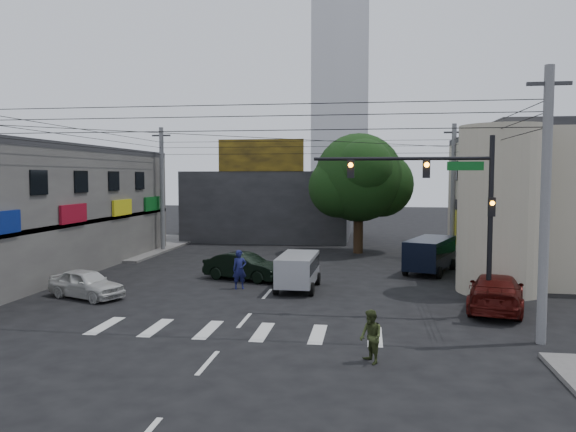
% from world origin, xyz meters
% --- Properties ---
extents(ground, '(160.00, 160.00, 0.00)m').
position_xyz_m(ground, '(0.00, 0.00, 0.00)').
color(ground, black).
rests_on(ground, ground).
extents(sidewalk_far_left, '(16.00, 16.00, 0.15)m').
position_xyz_m(sidewalk_far_left, '(-18.00, 18.00, 0.07)').
color(sidewalk_far_left, '#514F4C').
rests_on(sidewalk_far_left, ground).
extents(sidewalk_far_right, '(16.00, 16.00, 0.15)m').
position_xyz_m(sidewalk_far_right, '(18.00, 18.00, 0.07)').
color(sidewalk_far_right, '#514F4C').
rests_on(sidewalk_far_right, ground).
extents(corner_column, '(4.00, 4.00, 8.00)m').
position_xyz_m(corner_column, '(11.00, 4.00, 4.00)').
color(corner_column, '#A19980').
rests_on(corner_column, ground).
extents(building_far, '(14.00, 10.00, 6.00)m').
position_xyz_m(building_far, '(-4.00, 26.00, 3.00)').
color(building_far, '#232326').
rests_on(building_far, ground).
extents(billboard, '(7.00, 0.30, 2.60)m').
position_xyz_m(billboard, '(-4.00, 21.10, 7.30)').
color(billboard, olive).
rests_on(billboard, building_far).
extents(tower_distant, '(9.00, 9.00, 44.00)m').
position_xyz_m(tower_distant, '(0.00, 70.00, 22.00)').
color(tower_distant, silver).
rests_on(tower_distant, ground).
extents(street_tree, '(6.40, 6.40, 8.70)m').
position_xyz_m(street_tree, '(4.00, 17.00, 5.47)').
color(street_tree, black).
rests_on(street_tree, ground).
extents(traffic_gantry, '(7.10, 0.35, 7.20)m').
position_xyz_m(traffic_gantry, '(7.82, -1.00, 4.83)').
color(traffic_gantry, black).
rests_on(traffic_gantry, ground).
extents(utility_pole_near_right, '(0.32, 0.32, 9.20)m').
position_xyz_m(utility_pole_near_right, '(10.50, -4.50, 4.60)').
color(utility_pole_near_right, '#59595B').
rests_on(utility_pole_near_right, ground).
extents(utility_pole_far_left, '(0.32, 0.32, 9.20)m').
position_xyz_m(utility_pole_far_left, '(-10.50, 16.00, 4.60)').
color(utility_pole_far_left, '#59595B').
rests_on(utility_pole_far_left, ground).
extents(utility_pole_far_right, '(0.32, 0.32, 9.20)m').
position_xyz_m(utility_pole_far_right, '(10.50, 16.00, 4.60)').
color(utility_pole_far_right, '#59595B').
rests_on(utility_pole_far_right, ground).
extents(dark_sedan, '(4.26, 5.37, 1.46)m').
position_xyz_m(dark_sedan, '(-1.91, 5.42, 0.73)').
color(dark_sedan, black).
rests_on(dark_sedan, ground).
extents(white_compact, '(4.29, 4.99, 1.33)m').
position_xyz_m(white_compact, '(-8.09, -0.05, 0.66)').
color(white_compact, '#BCBCB7').
rests_on(white_compact, ground).
extents(maroon_sedan, '(4.56, 6.27, 1.54)m').
position_xyz_m(maroon_sedan, '(10.03, 0.12, 0.77)').
color(maroon_sedan, '#3F0B09').
rests_on(maroon_sedan, ground).
extents(silver_minivan, '(4.10, 1.86, 1.73)m').
position_xyz_m(silver_minivan, '(1.30, 3.24, 0.87)').
color(silver_minivan, '#9C9EA4').
rests_on(silver_minivan, ground).
extents(navy_van, '(6.18, 5.10, 1.98)m').
position_xyz_m(navy_van, '(8.30, 9.20, 0.99)').
color(navy_van, black).
rests_on(navy_van, ground).
extents(traffic_officer, '(1.04, 0.97, 1.94)m').
position_xyz_m(traffic_officer, '(-1.59, 3.00, 0.97)').
color(traffic_officer, '#141748').
rests_on(traffic_officer, ground).
extents(pedestrian_olive, '(1.30, 1.27, 1.61)m').
position_xyz_m(pedestrian_olive, '(4.84, -7.31, 0.80)').
color(pedestrian_olive, '#303A1B').
rests_on(pedestrian_olive, ground).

